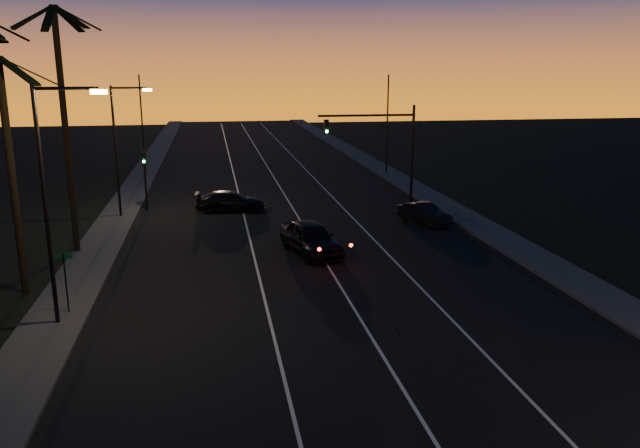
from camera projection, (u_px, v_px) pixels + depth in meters
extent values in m
cube|color=black|center=(304.00, 242.00, 35.16)|extent=(20.00, 170.00, 0.01)
cube|color=#353432|center=(97.00, 251.00, 33.26)|extent=(2.40, 170.00, 0.16)
cube|color=#353432|center=(491.00, 232.00, 37.01)|extent=(2.40, 170.00, 0.16)
cube|color=silver|center=(251.00, 245.00, 34.65)|extent=(0.12, 160.00, 0.01)
cube|color=silver|center=(313.00, 242.00, 35.24)|extent=(0.12, 160.00, 0.01)
cube|color=silver|center=(373.00, 239.00, 35.82)|extent=(0.12, 160.00, 0.01)
cylinder|color=black|center=(13.00, 180.00, 26.00)|extent=(0.32, 0.32, 10.00)
cube|color=black|center=(28.00, 71.00, 25.35)|extent=(2.18, 0.92, 1.18)
cube|color=black|center=(18.00, 71.00, 25.93)|extent=(1.25, 2.12, 1.18)
cube|color=black|center=(17.00, 71.00, 24.46)|extent=(1.95, 1.61, 1.18)
cylinder|color=black|center=(66.00, 135.00, 31.60)|extent=(0.32, 0.32, 12.50)
cube|color=black|center=(78.00, 18.00, 30.65)|extent=(2.18, 0.92, 1.18)
cube|color=black|center=(68.00, 19.00, 31.22)|extent=(1.25, 2.12, 1.18)
cube|color=black|center=(49.00, 19.00, 31.05)|extent=(1.34, 2.09, 1.18)
cube|color=black|center=(33.00, 17.00, 30.25)|extent=(2.18, 0.82, 1.18)
cube|color=black|center=(33.00, 16.00, 29.44)|extent=(1.90, 1.69, 1.18)
cube|color=black|center=(50.00, 16.00, 29.22)|extent=(0.45, 2.16, 1.18)
cube|color=black|center=(70.00, 17.00, 29.76)|extent=(1.95, 1.61, 1.18)
cylinder|color=black|center=(46.00, 211.00, 22.67)|extent=(0.16, 0.16, 9.00)
cylinder|color=black|center=(66.00, 88.00, 21.80)|extent=(2.20, 0.12, 0.12)
cube|color=#FFD566|center=(99.00, 92.00, 22.02)|extent=(0.55, 0.26, 0.16)
cylinder|color=black|center=(116.00, 153.00, 39.93)|extent=(0.16, 0.16, 8.50)
cylinder|color=black|center=(129.00, 88.00, 39.13)|extent=(2.20, 0.12, 0.12)
cube|color=#FFD566|center=(147.00, 90.00, 39.34)|extent=(0.55, 0.26, 0.16)
cylinder|color=black|center=(66.00, 284.00, 24.43)|extent=(0.06, 0.06, 2.60)
cube|color=#0B4722|center=(63.00, 256.00, 24.16)|extent=(0.70, 0.03, 0.20)
cylinder|color=black|center=(412.00, 154.00, 45.46)|extent=(0.20, 0.20, 7.00)
cylinder|color=black|center=(367.00, 115.00, 44.19)|extent=(7.00, 0.16, 0.16)
cube|color=black|center=(326.00, 127.00, 43.89)|extent=(0.32, 0.28, 1.00)
sphere|color=black|center=(327.00, 122.00, 43.65)|extent=(0.20, 0.20, 0.20)
sphere|color=black|center=(327.00, 127.00, 43.73)|extent=(0.20, 0.20, 0.20)
sphere|color=#14FF59|center=(327.00, 131.00, 43.81)|extent=(0.20, 0.20, 0.20)
cylinder|color=black|center=(145.00, 180.00, 42.62)|extent=(0.14, 0.14, 4.20)
cube|color=black|center=(144.00, 157.00, 42.23)|extent=(0.28, 0.25, 0.90)
sphere|color=black|center=(143.00, 153.00, 42.02)|extent=(0.18, 0.18, 0.18)
sphere|color=black|center=(143.00, 157.00, 42.09)|extent=(0.18, 0.18, 0.18)
sphere|color=#14FF59|center=(144.00, 161.00, 42.15)|extent=(0.18, 0.18, 0.18)
cylinder|color=black|center=(142.00, 126.00, 56.12)|extent=(0.14, 0.14, 9.00)
cylinder|color=black|center=(387.00, 125.00, 56.93)|extent=(0.14, 0.14, 9.00)
imported|color=black|center=(311.00, 238.00, 32.81)|extent=(3.19, 5.35, 1.70)
sphere|color=#FF0F05|center=(319.00, 249.00, 29.77)|extent=(0.18, 0.18, 0.18)
sphere|color=#FF0F05|center=(351.00, 245.00, 30.44)|extent=(0.18, 0.18, 0.18)
imported|color=black|center=(424.00, 213.00, 39.28)|extent=(2.78, 4.11, 1.28)
imported|color=black|center=(231.00, 201.00, 42.61)|extent=(4.98, 2.48, 1.39)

